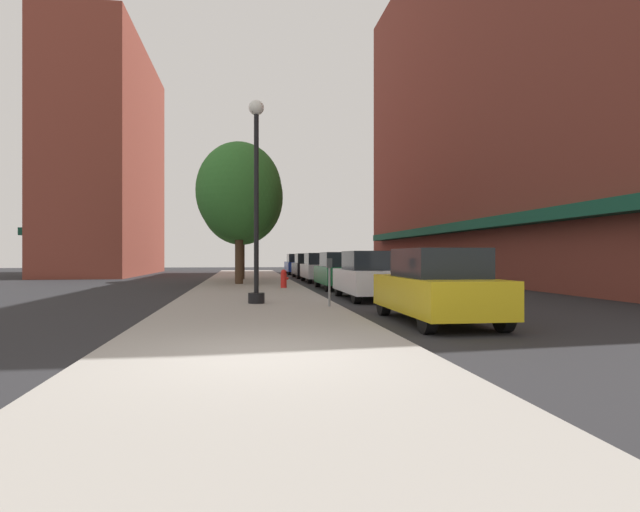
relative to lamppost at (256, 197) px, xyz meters
The scene contains 15 objects.
ground_plane 11.09m from the lamppost, 68.45° to the left, with size 90.00×90.00×0.00m, color #232326.
sidewalk_slab 11.32m from the lamppost, 90.53° to the left, with size 4.80×50.00×0.12m, color gray.
building_right_brick 22.01m from the lamppost, 42.97° to the left, with size 6.80×40.00×23.21m.
building_far_background 31.46m from the lamppost, 111.05° to the left, with size 6.80×18.00×17.85m.
lamppost is the anchor object (origin of this frame).
fire_hydrant 7.92m from the lamppost, 79.68° to the left, with size 0.33×0.26×0.79m.
parking_meter_near 3.23m from the lamppost, 32.56° to the right, with size 0.14×0.09×1.31m.
tree_near 16.28m from the lamppost, 91.89° to the left, with size 4.93×4.93×7.69m.
tree_mid 11.11m from the lamppost, 93.16° to the left, with size 4.22×4.22×7.01m.
car_yellow 6.19m from the lamppost, 46.91° to the right, with size 1.80×4.30×1.66m.
car_white 5.11m from the lamppost, 30.28° to the left, with size 1.80×4.30×1.66m.
car_green 9.15m from the lamppost, 63.81° to the left, with size 1.80×4.30×1.66m.
car_silver 15.04m from the lamppost, 74.78° to the left, with size 1.80×4.30×1.66m.
car_black 20.74m from the lamppost, 79.09° to the left, with size 1.80×4.30×1.66m.
car_blue 27.58m from the lamppost, 81.84° to the left, with size 1.80×4.30×1.66m.
Camera 1 is at (-0.24, -7.31, 1.49)m, focal length 29.70 mm.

